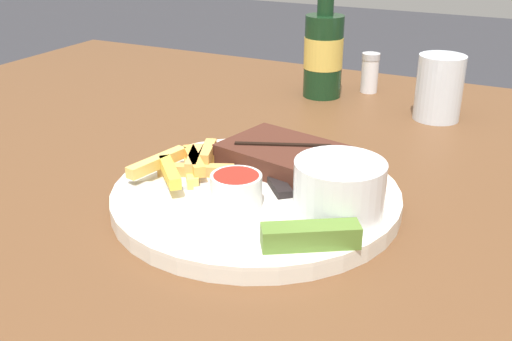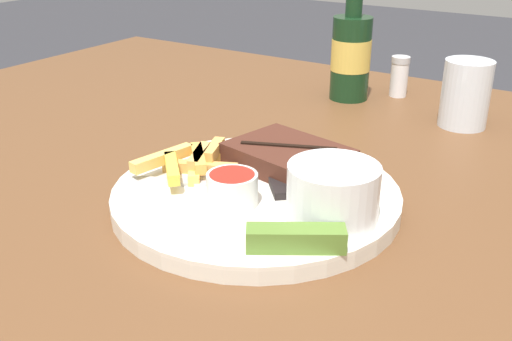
{
  "view_description": "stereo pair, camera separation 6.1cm",
  "coord_description": "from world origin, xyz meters",
  "px_view_note": "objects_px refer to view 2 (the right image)",
  "views": [
    {
      "loc": [
        0.25,
        -0.5,
        1.03
      ],
      "look_at": [
        0.0,
        0.0,
        0.78
      ],
      "focal_mm": 42.0,
      "sensor_mm": 36.0,
      "label": 1
    },
    {
      "loc": [
        0.3,
        -0.47,
        1.03
      ],
      "look_at": [
        0.0,
        0.0,
        0.78
      ],
      "focal_mm": 42.0,
      "sensor_mm": 36.0,
      "label": 2
    }
  ],
  "objects_px": {
    "coleslaw_cup": "(333,189)",
    "fork_utensil": "(182,182)",
    "dipping_sauce_cup": "(235,189)",
    "steak_portion": "(289,157)",
    "pickle_spear": "(296,238)",
    "salt_shaker": "(399,76)",
    "beer_bottle": "(351,53)",
    "dinner_plate": "(256,196)",
    "knife_utensil": "(272,171)",
    "drinking_glass": "(466,94)"
  },
  "relations": [
    {
      "from": "coleslaw_cup",
      "to": "salt_shaker",
      "type": "bearing_deg",
      "value": 103.24
    },
    {
      "from": "dipping_sauce_cup",
      "to": "salt_shaker",
      "type": "bearing_deg",
      "value": 92.17
    },
    {
      "from": "dinner_plate",
      "to": "steak_portion",
      "type": "bearing_deg",
      "value": 89.19
    },
    {
      "from": "knife_utensil",
      "to": "salt_shaker",
      "type": "height_order",
      "value": "salt_shaker"
    },
    {
      "from": "knife_utensil",
      "to": "salt_shaker",
      "type": "xyz_separation_m",
      "value": [
        -0.01,
        0.41,
        0.01
      ]
    },
    {
      "from": "fork_utensil",
      "to": "beer_bottle",
      "type": "distance_m",
      "value": 0.43
    },
    {
      "from": "fork_utensil",
      "to": "drinking_glass",
      "type": "relative_size",
      "value": 1.35
    },
    {
      "from": "drinking_glass",
      "to": "beer_bottle",
      "type": "bearing_deg",
      "value": 169.89
    },
    {
      "from": "coleslaw_cup",
      "to": "drinking_glass",
      "type": "xyz_separation_m",
      "value": [
        0.02,
        0.38,
        -0.0
      ]
    },
    {
      "from": "dinner_plate",
      "to": "dipping_sauce_cup",
      "type": "height_order",
      "value": "dipping_sauce_cup"
    },
    {
      "from": "coleslaw_cup",
      "to": "pickle_spear",
      "type": "relative_size",
      "value": 1.03
    },
    {
      "from": "fork_utensil",
      "to": "dipping_sauce_cup",
      "type": "bearing_deg",
      "value": -32.14
    },
    {
      "from": "steak_portion",
      "to": "coleslaw_cup",
      "type": "distance_m",
      "value": 0.13
    },
    {
      "from": "steak_portion",
      "to": "fork_utensil",
      "type": "xyz_separation_m",
      "value": [
        -0.07,
        -0.1,
        -0.01
      ]
    },
    {
      "from": "coleslaw_cup",
      "to": "fork_utensil",
      "type": "distance_m",
      "value": 0.17
    },
    {
      "from": "coleslaw_cup",
      "to": "dipping_sauce_cup",
      "type": "relative_size",
      "value": 1.7
    },
    {
      "from": "pickle_spear",
      "to": "drinking_glass",
      "type": "xyz_separation_m",
      "value": [
        0.02,
        0.44,
        0.02
      ]
    },
    {
      "from": "steak_portion",
      "to": "pickle_spear",
      "type": "relative_size",
      "value": 1.71
    },
    {
      "from": "dipping_sauce_cup",
      "to": "coleslaw_cup",
      "type": "bearing_deg",
      "value": 15.94
    },
    {
      "from": "pickle_spear",
      "to": "knife_utensil",
      "type": "height_order",
      "value": "pickle_spear"
    },
    {
      "from": "salt_shaker",
      "to": "dinner_plate",
      "type": "bearing_deg",
      "value": -88.05
    },
    {
      "from": "dipping_sauce_cup",
      "to": "pickle_spear",
      "type": "xyz_separation_m",
      "value": [
        0.09,
        -0.04,
        -0.01
      ]
    },
    {
      "from": "coleslaw_cup",
      "to": "beer_bottle",
      "type": "bearing_deg",
      "value": 112.72
    },
    {
      "from": "dipping_sauce_cup",
      "to": "fork_utensil",
      "type": "xyz_separation_m",
      "value": [
        -0.07,
        0.01,
        -0.02
      ]
    },
    {
      "from": "pickle_spear",
      "to": "salt_shaker",
      "type": "xyz_separation_m",
      "value": [
        -0.11,
        0.53,
        0.0
      ]
    },
    {
      "from": "pickle_spear",
      "to": "fork_utensil",
      "type": "relative_size",
      "value": 0.66
    },
    {
      "from": "steak_portion",
      "to": "dipping_sauce_cup",
      "type": "relative_size",
      "value": 2.84
    },
    {
      "from": "salt_shaker",
      "to": "pickle_spear",
      "type": "bearing_deg",
      "value": -78.51
    },
    {
      "from": "dinner_plate",
      "to": "steak_portion",
      "type": "relative_size",
      "value": 2.09
    },
    {
      "from": "beer_bottle",
      "to": "dipping_sauce_cup",
      "type": "bearing_deg",
      "value": -79.5
    },
    {
      "from": "coleslaw_cup",
      "to": "pickle_spear",
      "type": "bearing_deg",
      "value": -91.49
    },
    {
      "from": "steak_portion",
      "to": "beer_bottle",
      "type": "xyz_separation_m",
      "value": [
        -0.08,
        0.33,
        0.04
      ]
    },
    {
      "from": "beer_bottle",
      "to": "salt_shaker",
      "type": "bearing_deg",
      "value": 41.86
    },
    {
      "from": "coleslaw_cup",
      "to": "drinking_glass",
      "type": "relative_size",
      "value": 0.91
    },
    {
      "from": "knife_utensil",
      "to": "salt_shaker",
      "type": "relative_size",
      "value": 2.09
    },
    {
      "from": "fork_utensil",
      "to": "knife_utensil",
      "type": "height_order",
      "value": "knife_utensil"
    },
    {
      "from": "dinner_plate",
      "to": "pickle_spear",
      "type": "bearing_deg",
      "value": -41.32
    },
    {
      "from": "coleslaw_cup",
      "to": "salt_shaker",
      "type": "distance_m",
      "value": 0.48
    },
    {
      "from": "steak_portion",
      "to": "dipping_sauce_cup",
      "type": "height_order",
      "value": "dipping_sauce_cup"
    },
    {
      "from": "beer_bottle",
      "to": "knife_utensil",
      "type": "bearing_deg",
      "value": -78.46
    },
    {
      "from": "steak_portion",
      "to": "knife_utensil",
      "type": "relative_size",
      "value": 1.05
    },
    {
      "from": "drinking_glass",
      "to": "coleslaw_cup",
      "type": "bearing_deg",
      "value": -92.75
    },
    {
      "from": "knife_utensil",
      "to": "drinking_glass",
      "type": "height_order",
      "value": "drinking_glass"
    },
    {
      "from": "salt_shaker",
      "to": "fork_utensil",
      "type": "bearing_deg",
      "value": -96.56
    },
    {
      "from": "pickle_spear",
      "to": "fork_utensil",
      "type": "distance_m",
      "value": 0.17
    },
    {
      "from": "dipping_sauce_cup",
      "to": "beer_bottle",
      "type": "height_order",
      "value": "beer_bottle"
    },
    {
      "from": "dinner_plate",
      "to": "dipping_sauce_cup",
      "type": "bearing_deg",
      "value": -85.41
    },
    {
      "from": "steak_portion",
      "to": "coleslaw_cup",
      "type": "relative_size",
      "value": 1.67
    },
    {
      "from": "salt_shaker",
      "to": "beer_bottle",
      "type": "bearing_deg",
      "value": -138.14
    },
    {
      "from": "steak_portion",
      "to": "pickle_spear",
      "type": "distance_m",
      "value": 0.17
    }
  ]
}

